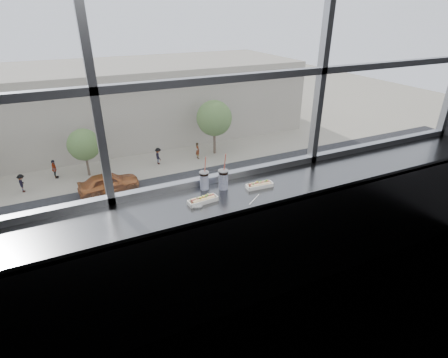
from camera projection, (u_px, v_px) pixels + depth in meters
name	position (u px, v px, depth m)	size (l,w,h in m)	color
wall_back_lower	(223.00, 229.00, 3.45)	(6.00, 6.00, 0.00)	black
window_glass	(222.00, 39.00, 2.69)	(6.00, 6.00, 0.00)	silver
window_mullions	(223.00, 39.00, 2.68)	(6.00, 0.08, 2.40)	gray
counter	(237.00, 195.00, 3.00)	(6.00, 0.55, 0.06)	#5E5F60
counter_fascia	(249.00, 261.00, 3.02)	(6.00, 0.04, 1.04)	#5E5F60
hotdog_tray_left	(203.00, 200.00, 2.81)	(0.26, 0.11, 0.06)	white
hotdog_tray_right	(260.00, 185.00, 3.05)	(0.25, 0.09, 0.06)	white
soda_cup_left	(204.00, 180.00, 3.00)	(0.08, 0.08, 0.31)	white
soda_cup_right	(223.00, 179.00, 3.00)	(0.09, 0.09, 0.33)	white
loose_straw	(254.00, 199.00, 2.86)	(0.01, 0.01, 0.19)	white
wrapper	(198.00, 206.00, 2.75)	(0.09, 0.06, 0.02)	silver
plaza_ground	(76.00, 127.00, 43.83)	(120.00, 120.00, 0.00)	gray
street_asphalt	(104.00, 219.00, 24.76)	(80.00, 10.00, 0.06)	black
far_sidewalk	(90.00, 175.00, 31.25)	(80.00, 6.00, 0.04)	gray
far_building	(73.00, 106.00, 37.60)	(50.00, 14.00, 8.00)	gray
car_far_b	(108.00, 180.00, 27.94)	(6.45, 2.69, 2.15)	#B0561F
car_near_c	(117.00, 235.00, 21.19)	(6.10, 2.54, 2.03)	#5C0D0F
car_near_e	(314.00, 188.00, 26.91)	(5.80, 2.42, 1.93)	#324AAB
pedestrian_b	(54.00, 167.00, 30.24)	(0.91, 0.68, 2.04)	#66605B
pedestrian_c	(158.00, 154.00, 33.02)	(0.86, 0.65, 1.95)	#66605B
pedestrian_d	(198.00, 149.00, 34.26)	(0.88, 0.66, 1.97)	#66605B
pedestrian_a	(22.00, 182.00, 27.99)	(0.82, 0.62, 1.85)	#66605B
tree_center	(84.00, 145.00, 29.94)	(2.77, 2.77, 4.32)	#47382B
tree_right	(214.00, 118.00, 34.28)	(3.53, 3.53, 5.51)	#47382B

